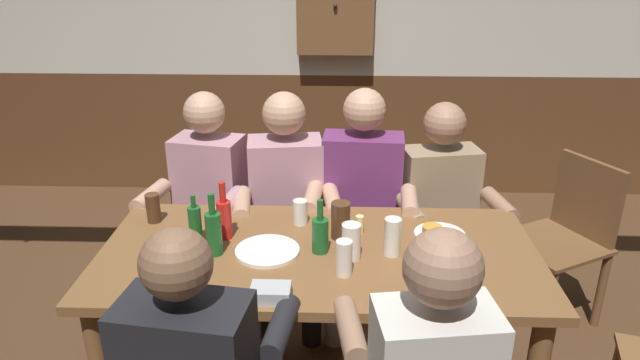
{
  "coord_description": "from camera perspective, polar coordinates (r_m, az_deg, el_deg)",
  "views": [
    {
      "loc": [
        0.08,
        -2.1,
        1.92
      ],
      "look_at": [
        0.0,
        0.11,
        1.0
      ],
      "focal_mm": 32.45,
      "sensor_mm": 36.0,
      "label": 1
    }
  ],
  "objects": [
    {
      "name": "pint_glass_1",
      "position": [
        2.43,
        2.05,
        -4.0
      ],
      "size": [
        0.08,
        0.08,
        0.16
      ],
      "primitive_type": "cylinder",
      "color": "#4C2D19",
      "rests_on": "dining_table"
    },
    {
      "name": "dining_table",
      "position": [
        2.42,
        -0.13,
        -9.18
      ],
      "size": [
        1.78,
        0.85,
        0.75
      ],
      "color": "brown",
      "rests_on": "ground_plane"
    },
    {
      "name": "pint_glass_0",
      "position": [
        2.68,
        -16.13,
        -2.67
      ],
      "size": [
        0.06,
        0.06,
        0.13
      ],
      "primitive_type": "cylinder",
      "color": "#4C2D19",
      "rests_on": "dining_table"
    },
    {
      "name": "plate_1",
      "position": [
        2.52,
        11.72,
        -5.31
      ],
      "size": [
        0.22,
        0.22,
        0.01
      ],
      "primitive_type": "cylinder",
      "color": "white",
      "rests_on": "dining_table"
    },
    {
      "name": "person_1",
      "position": [
        2.99,
        -3.33,
        -1.99
      ],
      "size": [
        0.55,
        0.57,
        1.23
      ],
      "rotation": [
        0.0,
        0.0,
        3.27
      ],
      "color": "#B78493",
      "rests_on": "ground_plane"
    },
    {
      "name": "wall_dart_cabinet",
      "position": [
        4.36,
        1.53,
        16.87
      ],
      "size": [
        0.56,
        0.15,
        0.7
      ],
      "color": "brown"
    },
    {
      "name": "bottle_2",
      "position": [
        2.44,
        -12.21,
        -4.27
      ],
      "size": [
        0.05,
        0.05,
        0.22
      ],
      "color": "#195923",
      "rests_on": "dining_table"
    },
    {
      "name": "bottle_0",
      "position": [
        2.46,
        -9.43,
        -3.65
      ],
      "size": [
        0.06,
        0.06,
        0.25
      ],
      "color": "red",
      "rests_on": "dining_table"
    },
    {
      "name": "bottle_3",
      "position": [
        2.34,
        -10.44,
        -5.06
      ],
      "size": [
        0.06,
        0.06,
        0.26
      ],
      "color": "#195923",
      "rests_on": "dining_table"
    },
    {
      "name": "condiment_caddy",
      "position": [
        2.07,
        -4.89,
        -11.04
      ],
      "size": [
        0.14,
        0.1,
        0.05
      ],
      "primitive_type": "cube",
      "color": "#B2B7BC",
      "rests_on": "dining_table"
    },
    {
      "name": "pint_glass_2",
      "position": [
        2.11,
        -13.55,
        -9.33
      ],
      "size": [
        0.08,
        0.08,
        0.15
      ],
      "primitive_type": "cylinder",
      "color": "gold",
      "rests_on": "dining_table"
    },
    {
      "name": "person_0",
      "position": [
        3.06,
        -11.25,
        -1.86
      ],
      "size": [
        0.53,
        0.58,
        1.23
      ],
      "rotation": [
        0.0,
        0.0,
        2.95
      ],
      "color": "#B78493",
      "rests_on": "ground_plane"
    },
    {
      "name": "pint_glass_3",
      "position": [
        2.3,
        10.88,
        -6.19
      ],
      "size": [
        0.08,
        0.08,
        0.15
      ],
      "primitive_type": "cylinder",
      "color": "gold",
      "rests_on": "dining_table"
    },
    {
      "name": "pint_glass_6",
      "position": [
        2.28,
        3.09,
        -6.07
      ],
      "size": [
        0.08,
        0.08,
        0.15
      ],
      "primitive_type": "cylinder",
      "color": "white",
      "rests_on": "dining_table"
    },
    {
      "name": "pint_glass_5",
      "position": [
        2.32,
        7.15,
        -5.57
      ],
      "size": [
        0.07,
        0.07,
        0.16
      ],
      "primitive_type": "cylinder",
      "color": "white",
      "rests_on": "dining_table"
    },
    {
      "name": "plate_0",
      "position": [
        2.36,
        -5.21,
        -6.97
      ],
      "size": [
        0.26,
        0.26,
        0.01
      ],
      "primitive_type": "cylinder",
      "color": "white",
      "rests_on": "dining_table"
    },
    {
      "name": "table_candle",
      "position": [
        2.49,
        3.92,
        -4.4
      ],
      "size": [
        0.04,
        0.04,
        0.08
      ],
      "primitive_type": "cylinder",
      "color": "#F9E08C",
      "rests_on": "dining_table"
    },
    {
      "name": "pint_glass_4",
      "position": [
        2.18,
        2.38,
        -7.68
      ],
      "size": [
        0.06,
        0.06,
        0.14
      ],
      "primitive_type": "cylinder",
      "color": "white",
      "rests_on": "dining_table"
    },
    {
      "name": "person_3",
      "position": [
        3.04,
        12.03,
        -2.54
      ],
      "size": [
        0.57,
        0.56,
        1.18
      ],
      "rotation": [
        0.0,
        0.0,
        3.32
      ],
      "color": "#997F60",
      "rests_on": "ground_plane"
    },
    {
      "name": "chair_empty_near_right",
      "position": [
        3.33,
        23.03,
        -5.07
      ],
      "size": [
        0.6,
        0.6,
        0.88
      ],
      "rotation": [
        0.0,
        0.0,
        -4.22
      ],
      "color": "brown",
      "rests_on": "ground_plane"
    },
    {
      "name": "back_wall_wainscot",
      "position": [
        4.69,
        0.97,
        4.68
      ],
      "size": [
        6.34,
        0.12,
        0.96
      ],
      "primitive_type": "cube",
      "color": "brown",
      "rests_on": "ground_plane"
    },
    {
      "name": "person_2",
      "position": [
        2.98,
        4.11,
        -1.91
      ],
      "size": [
        0.56,
        0.53,
        1.25
      ],
      "rotation": [
        0.0,
        0.0,
        3.08
      ],
      "color": "#6B2D66",
      "rests_on": "ground_plane"
    },
    {
      "name": "pint_glass_7",
      "position": [
        2.56,
        -1.96,
        -3.17
      ],
      "size": [
        0.06,
        0.06,
        0.11
      ],
      "primitive_type": "cylinder",
      "color": "white",
      "rests_on": "dining_table"
    },
    {
      "name": "bottle_1",
      "position": [
        2.32,
        0.02,
        -5.34
      ],
      "size": [
        0.07,
        0.07,
        0.23
      ],
      "color": "#195923",
      "rests_on": "dining_table"
    }
  ]
}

